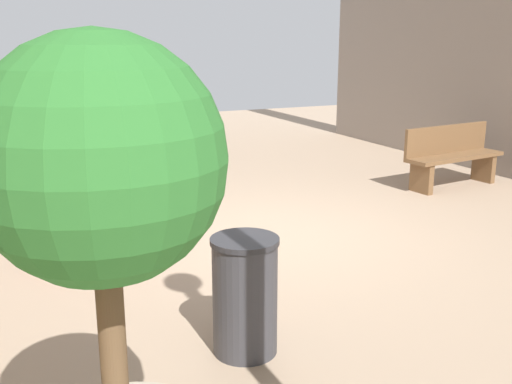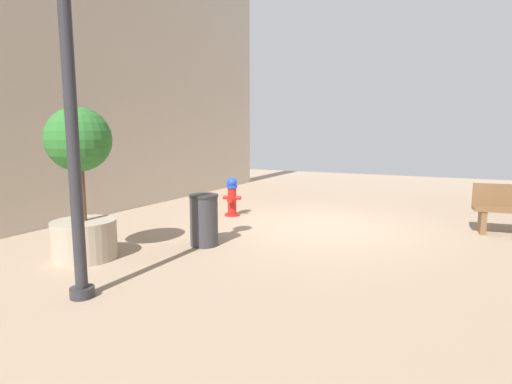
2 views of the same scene
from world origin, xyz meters
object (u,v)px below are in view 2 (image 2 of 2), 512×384
object	(u,v)px
fire_hydrant	(232,197)
street_lamp	(67,51)
planter_tree	(81,179)
trash_bin	(204,220)

from	to	relation	value
fire_hydrant	street_lamp	size ratio (longest dim) A/B	0.20
planter_tree	street_lamp	bearing A→B (deg)	137.81
planter_tree	trash_bin	size ratio (longest dim) A/B	2.60
planter_tree	trash_bin	world-z (taller)	planter_tree
fire_hydrant	street_lamp	distance (m)	5.58
fire_hydrant	trash_bin	xyz separation A→B (m)	(-0.86, 2.45, -0.01)
trash_bin	fire_hydrant	bearing A→B (deg)	-70.66
street_lamp	trash_bin	xyz separation A→B (m)	(-0.02, -2.54, -2.35)
fire_hydrant	planter_tree	world-z (taller)	planter_tree
fire_hydrant	trash_bin	distance (m)	2.60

